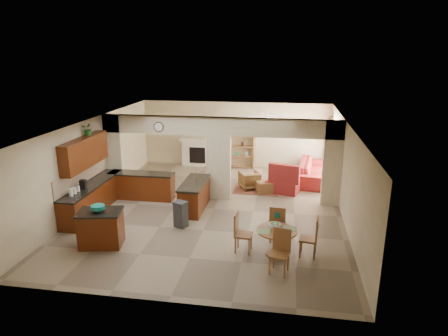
% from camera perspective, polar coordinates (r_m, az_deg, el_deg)
% --- Properties ---
extents(floor, '(10.00, 10.00, 0.00)m').
position_cam_1_polar(floor, '(12.87, -1.49, -5.85)').
color(floor, gray).
rests_on(floor, ground).
extents(ceiling, '(10.00, 10.00, 0.00)m').
position_cam_1_polar(ceiling, '(12.09, -1.58, 6.52)').
color(ceiling, white).
rests_on(ceiling, wall_back).
extents(wall_back, '(8.00, 0.00, 8.00)m').
position_cam_1_polar(wall_back, '(17.20, 1.55, 4.77)').
color(wall_back, beige).
rests_on(wall_back, floor).
extents(wall_front, '(8.00, 0.00, 8.00)m').
position_cam_1_polar(wall_front, '(7.87, -8.37, -10.02)').
color(wall_front, beige).
rests_on(wall_front, floor).
extents(wall_left, '(0.00, 10.00, 10.00)m').
position_cam_1_polar(wall_left, '(13.70, -18.21, 0.88)').
color(wall_left, beige).
rests_on(wall_left, floor).
extents(wall_right, '(0.00, 10.00, 10.00)m').
position_cam_1_polar(wall_right, '(12.34, 17.05, -0.70)').
color(wall_right, beige).
rests_on(wall_right, floor).
extents(partition_left_pier, '(0.60, 0.25, 2.80)m').
position_cam_1_polar(partition_left_pier, '(14.44, -15.37, 1.89)').
color(partition_left_pier, beige).
rests_on(partition_left_pier, floor).
extents(partition_center_pier, '(0.80, 0.25, 2.20)m').
position_cam_1_polar(partition_center_pier, '(13.44, -0.74, 0.09)').
color(partition_center_pier, beige).
rests_on(partition_center_pier, floor).
extents(partition_right_pier, '(0.60, 0.25, 2.80)m').
position_cam_1_polar(partition_right_pier, '(13.25, 15.22, 0.62)').
color(partition_right_pier, beige).
rests_on(partition_right_pier, floor).
extents(partition_header, '(8.00, 0.25, 0.60)m').
position_cam_1_polar(partition_header, '(13.11, -0.76, 5.97)').
color(partition_header, beige).
rests_on(partition_header, partition_center_pier).
extents(kitchen_counter, '(2.52, 3.29, 1.48)m').
position_cam_1_polar(kitchen_counter, '(13.45, -15.51, -3.36)').
color(kitchen_counter, '#481B08').
rests_on(kitchen_counter, floor).
extents(upper_cabinets, '(0.35, 2.40, 0.90)m').
position_cam_1_polar(upper_cabinets, '(12.81, -19.30, 2.13)').
color(upper_cabinets, '#481B08').
rests_on(upper_cabinets, wall_left).
extents(peninsula, '(0.70, 1.85, 0.91)m').
position_cam_1_polar(peninsula, '(12.72, -4.26, -3.96)').
color(peninsula, '#481B08').
rests_on(peninsula, floor).
extents(wall_clock, '(0.34, 0.03, 0.34)m').
position_cam_1_polar(wall_clock, '(13.46, -9.33, 5.82)').
color(wall_clock, '#482718').
rests_on(wall_clock, partition_header).
extents(rug, '(1.60, 1.30, 0.01)m').
position_cam_1_polar(rug, '(14.67, 4.65, -3.02)').
color(rug, brown).
rests_on(rug, floor).
extents(fireplace, '(1.60, 0.35, 1.20)m').
position_cam_1_polar(fireplace, '(17.50, -3.74, 2.30)').
color(fireplace, white).
rests_on(fireplace, floor).
extents(shelving_unit, '(1.00, 0.32, 1.80)m').
position_cam_1_polar(shelving_unit, '(17.10, 2.62, 2.96)').
color(shelving_unit, brown).
rests_on(shelving_unit, floor).
extents(window_a, '(0.02, 0.90, 1.90)m').
position_cam_1_polar(window_a, '(14.58, 15.74, 1.19)').
color(window_a, white).
rests_on(window_a, wall_right).
extents(window_b, '(0.02, 0.90, 1.90)m').
position_cam_1_polar(window_b, '(16.22, 15.11, 2.75)').
color(window_b, white).
rests_on(window_b, wall_right).
extents(glazed_door, '(0.02, 0.70, 2.10)m').
position_cam_1_polar(glazed_door, '(15.44, 15.37, 1.47)').
color(glazed_door, white).
rests_on(glazed_door, wall_right).
extents(drape_a_left, '(0.10, 0.28, 2.30)m').
position_cam_1_polar(drape_a_left, '(14.00, 15.83, 0.56)').
color(drape_a_left, '#391B16').
rests_on(drape_a_left, wall_right).
extents(drape_a_right, '(0.10, 0.28, 2.30)m').
position_cam_1_polar(drape_a_right, '(15.15, 15.35, 1.79)').
color(drape_a_right, '#391B16').
rests_on(drape_a_right, wall_right).
extents(drape_b_left, '(0.10, 0.28, 2.30)m').
position_cam_1_polar(drape_b_left, '(15.64, 15.17, 2.24)').
color(drape_b_left, '#391B16').
rests_on(drape_b_left, wall_right).
extents(drape_b_right, '(0.10, 0.28, 2.30)m').
position_cam_1_polar(drape_b_right, '(16.80, 14.79, 3.24)').
color(drape_b_right, '#391B16').
rests_on(drape_b_right, wall_right).
extents(ceiling_fan, '(1.00, 1.00, 0.10)m').
position_cam_1_polar(ceiling_fan, '(14.90, 6.32, 7.38)').
color(ceiling_fan, white).
rests_on(ceiling_fan, ceiling).
extents(kitchen_island, '(1.22, 0.97, 0.95)m').
position_cam_1_polar(kitchen_island, '(10.89, -17.16, -8.21)').
color(kitchen_island, '#481B08').
rests_on(kitchen_island, floor).
extents(teal_bowl, '(0.36, 0.36, 0.17)m').
position_cam_1_polar(teal_bowl, '(10.67, -17.57, -5.54)').
color(teal_bowl, '#127E74').
rests_on(teal_bowl, kitchen_island).
extents(trash_can, '(0.42, 0.39, 0.71)m').
position_cam_1_polar(trash_can, '(11.56, -6.19, -6.74)').
color(trash_can, '#2B2B2D').
rests_on(trash_can, floor).
extents(dining_table, '(0.99, 0.99, 0.68)m').
position_cam_1_polar(dining_table, '(10.03, 7.52, -9.87)').
color(dining_table, brown).
rests_on(dining_table, floor).
extents(fruit_bowl, '(0.31, 0.31, 0.17)m').
position_cam_1_polar(fruit_bowl, '(9.93, 7.26, -8.23)').
color(fruit_bowl, '#62B526').
rests_on(fruit_bowl, dining_table).
extents(sofa, '(2.80, 1.34, 0.79)m').
position_cam_1_polar(sofa, '(15.84, 12.68, -0.43)').
color(sofa, maroon).
rests_on(sofa, floor).
extents(chaise, '(1.30, 1.16, 0.44)m').
position_cam_1_polar(chaise, '(14.53, 8.50, -2.47)').
color(chaise, maroon).
rests_on(chaise, floor).
extents(armchair, '(0.91, 0.92, 0.63)m').
position_cam_1_polar(armchair, '(14.67, 3.68, -1.72)').
color(armchair, maroon).
rests_on(armchair, floor).
extents(ottoman, '(0.69, 0.69, 0.40)m').
position_cam_1_polar(ottoman, '(14.35, 5.80, -2.70)').
color(ottoman, maroon).
rests_on(ottoman, floor).
extents(plant, '(0.38, 0.33, 0.40)m').
position_cam_1_polar(plant, '(12.98, -18.84, 5.31)').
color(plant, '#134913').
rests_on(plant, upper_cabinets).
extents(chair_north, '(0.46, 0.46, 1.02)m').
position_cam_1_polar(chair_north, '(10.63, 7.66, -7.76)').
color(chair_north, brown).
rests_on(chair_north, floor).
extents(chair_east, '(0.47, 0.47, 1.02)m').
position_cam_1_polar(chair_east, '(10.08, 12.48, -9.41)').
color(chair_east, brown).
rests_on(chair_east, floor).
extents(chair_south, '(0.50, 0.50, 1.02)m').
position_cam_1_polar(chair_south, '(9.33, 8.08, -11.39)').
color(chair_south, brown).
rests_on(chair_south, floor).
extents(chair_west, '(0.45, 0.45, 1.02)m').
position_cam_1_polar(chair_west, '(10.10, 2.34, -8.95)').
color(chair_west, brown).
rests_on(chair_west, floor).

